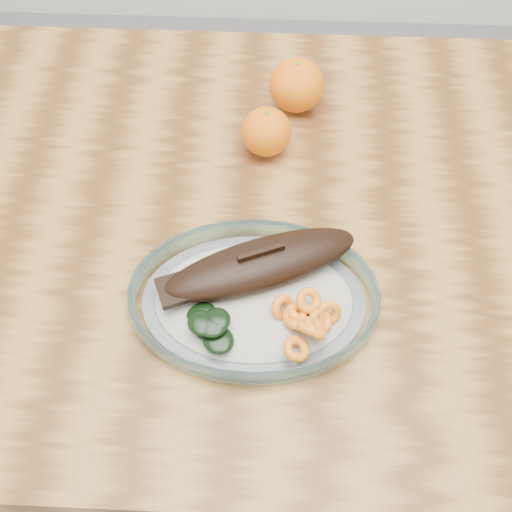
% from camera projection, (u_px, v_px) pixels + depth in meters
% --- Properties ---
extents(ground, '(3.00, 3.00, 0.00)m').
position_uv_depth(ground, '(248.00, 410.00, 1.51)').
color(ground, slate).
rests_on(ground, ground).
extents(dining_table, '(1.20, 0.80, 0.75)m').
position_uv_depth(dining_table, '(244.00, 253.00, 0.97)').
color(dining_table, '#593515').
rests_on(dining_table, ground).
extents(plated_meal, '(0.57, 0.57, 0.08)m').
position_uv_depth(plated_meal, '(254.00, 295.00, 0.79)').
color(plated_meal, white).
rests_on(plated_meal, dining_table).
extents(orange_left, '(0.07, 0.07, 0.07)m').
position_uv_depth(orange_left, '(266.00, 132.00, 0.93)').
color(orange_left, orange).
rests_on(orange_left, dining_table).
extents(orange_right, '(0.08, 0.08, 0.08)m').
position_uv_depth(orange_right, '(296.00, 85.00, 0.98)').
color(orange_right, orange).
rests_on(orange_right, dining_table).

